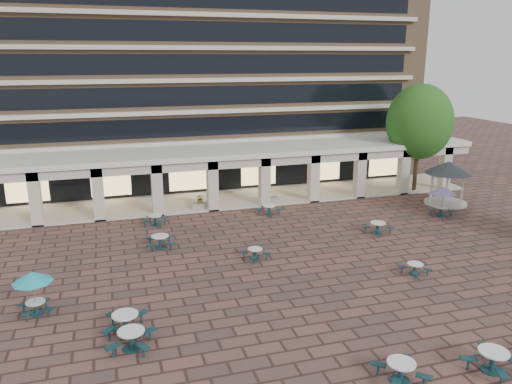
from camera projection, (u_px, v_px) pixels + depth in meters
ground at (296, 269)px, 28.13m from camera, size 120.00×120.00×0.00m
apartment_building at (203, 46)px, 48.36m from camera, size 40.00×15.50×25.20m
retail_arcade at (231, 165)px, 41.02m from camera, size 42.00×6.60×4.40m
picnic_table_0 at (131, 338)px, 20.31m from camera, size 2.20×2.20×0.83m
picnic_table_1 at (401, 370)px, 18.28m from camera, size 1.82×1.82×0.80m
picnic_table_2 at (493, 359)px, 18.88m from camera, size 2.34×2.34×0.86m
picnic_table_4 at (32, 279)px, 22.71m from camera, size 1.83×1.83×2.12m
picnic_table_5 at (125, 321)px, 21.58m from camera, size 2.11×2.11×0.86m
picnic_table_7 at (415, 268)px, 27.34m from camera, size 1.65×1.65×0.65m
picnic_table_8 at (160, 241)px, 31.12m from camera, size 1.92×1.92×0.82m
picnic_table_9 at (255, 253)px, 29.43m from camera, size 1.79×1.79×0.66m
picnic_table_10 at (378, 227)px, 33.69m from camera, size 2.10×2.10×0.78m
picnic_table_11 at (443, 191)px, 37.06m from camera, size 1.95×1.95×2.25m
picnic_table_12 at (155, 219)px, 35.34m from camera, size 2.06×2.06×0.76m
picnic_table_13 at (269, 209)px, 37.74m from camera, size 1.99×1.99×0.72m
gazebo at (448, 172)px, 40.00m from camera, size 3.75×3.75×3.49m
tree_east_c at (420, 122)px, 42.93m from camera, size 5.66×5.66×9.42m
planter_left at (200, 203)px, 39.07m from camera, size 1.50×0.60×1.27m
planter_right at (268, 196)px, 40.63m from camera, size 1.50×0.81×1.36m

